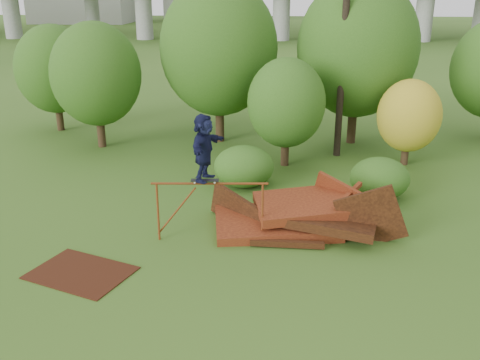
# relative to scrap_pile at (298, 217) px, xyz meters

# --- Properties ---
(ground) EXTENTS (240.00, 240.00, 0.00)m
(ground) POSITION_rel_scrap_pile_xyz_m (-0.87, -2.31, -0.39)
(ground) COLOR #2D5116
(ground) RESTS_ON ground
(scrap_pile) EXTENTS (5.75, 3.05, 2.07)m
(scrap_pile) POSITION_rel_scrap_pile_xyz_m (0.00, 0.00, 0.00)
(scrap_pile) COLOR #45140C
(scrap_pile) RESTS_ON ground
(grind_rail) EXTENTS (3.18, 0.30, 1.72)m
(grind_rail) POSITION_rel_scrap_pile_xyz_m (-2.46, -0.88, 0.89)
(grind_rail) COLOR brown
(grind_rail) RESTS_ON ground
(skateboard) EXTENTS (0.77, 0.26, 0.08)m
(skateboard) POSITION_rel_scrap_pile_xyz_m (-2.58, -0.89, 1.39)
(skateboard) COLOR black
(skateboard) RESTS_ON grind_rail
(skater) EXTENTS (0.96, 1.77, 1.82)m
(skater) POSITION_rel_scrap_pile_xyz_m (-2.58, -0.89, 2.31)
(skater) COLOR #131638
(skater) RESTS_ON skateboard
(flat_plate) EXTENTS (2.83, 2.43, 0.03)m
(flat_plate) POSITION_rel_scrap_pile_xyz_m (-5.43, -3.00, -0.38)
(flat_plate) COLOR #37180B
(flat_plate) RESTS_ON ground
(tree_0) EXTENTS (3.82, 3.82, 5.39)m
(tree_0) POSITION_rel_scrap_pile_xyz_m (-8.46, 7.95, 2.80)
(tree_0) COLOR black
(tree_0) RESTS_ON ground
(tree_1) EXTENTS (5.12, 5.12, 7.12)m
(tree_1) POSITION_rel_scrap_pile_xyz_m (-3.35, 9.26, 3.78)
(tree_1) COLOR black
(tree_1) RESTS_ON ground
(tree_2) EXTENTS (3.01, 3.01, 4.24)m
(tree_2) POSITION_rel_scrap_pile_xyz_m (-0.38, 5.96, 2.11)
(tree_2) COLOR black
(tree_2) RESTS_ON ground
(tree_3) EXTENTS (5.19, 5.19, 7.20)m
(tree_3) POSITION_rel_scrap_pile_xyz_m (2.63, 9.47, 3.82)
(tree_3) COLOR black
(tree_3) RESTS_ON ground
(tree_4) EXTENTS (2.46, 2.46, 3.40)m
(tree_4) POSITION_rel_scrap_pile_xyz_m (4.38, 6.43, 1.59)
(tree_4) COLOR black
(tree_4) RESTS_ON ground
(tree_6) EXTENTS (3.64, 3.64, 5.09)m
(tree_6) POSITION_rel_scrap_pile_xyz_m (-11.42, 10.60, 2.59)
(tree_6) COLOR black
(tree_6) RESTS_ON ground
(shrub_left) EXTENTS (2.12, 1.96, 1.47)m
(shrub_left) POSITION_rel_scrap_pile_xyz_m (-1.83, 3.47, 0.34)
(shrub_left) COLOR #1F4311
(shrub_left) RESTS_ON ground
(shrub_right) EXTENTS (1.97, 1.81, 1.40)m
(shrub_right) POSITION_rel_scrap_pile_xyz_m (2.76, 2.70, 0.31)
(shrub_right) COLOR #1F4311
(shrub_right) RESTS_ON ground
(utility_pole) EXTENTS (1.40, 0.28, 10.01)m
(utility_pole) POSITION_rel_scrap_pile_xyz_m (1.81, 7.44, 4.69)
(utility_pole) COLOR black
(utility_pole) RESTS_ON ground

